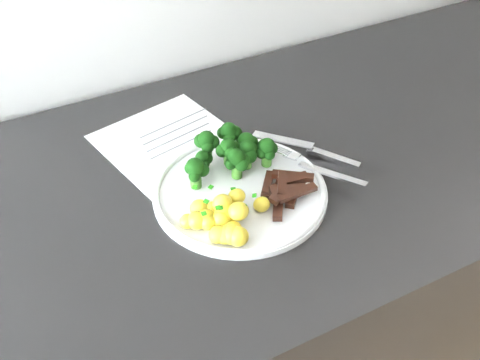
% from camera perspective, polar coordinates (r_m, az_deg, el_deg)
% --- Properties ---
extents(counter, '(2.50, 0.62, 0.94)m').
position_cam_1_polar(counter, '(1.29, 2.22, -14.95)').
color(counter, black).
rests_on(counter, ground).
extents(recipe_paper, '(0.26, 0.33, 0.00)m').
position_cam_1_polar(recipe_paper, '(0.96, -5.42, 2.58)').
color(recipe_paper, white).
rests_on(recipe_paper, counter).
extents(plate, '(0.26, 0.26, 0.01)m').
position_cam_1_polar(plate, '(0.88, 0.00, -1.12)').
color(plate, white).
rests_on(plate, counter).
extents(broccoli, '(0.15, 0.09, 0.06)m').
position_cam_1_polar(broccoli, '(0.90, -0.84, 2.83)').
color(broccoli, '#32651D').
rests_on(broccoli, plate).
extents(potatoes, '(0.13, 0.11, 0.04)m').
position_cam_1_polar(potatoes, '(0.81, -1.66, -3.80)').
color(potatoes, yellow).
rests_on(potatoes, plate).
extents(beef_strips, '(0.10, 0.10, 0.03)m').
position_cam_1_polar(beef_strips, '(0.87, 4.42, -0.85)').
color(beef_strips, black).
rests_on(beef_strips, plate).
extents(fork, '(0.09, 0.16, 0.02)m').
position_cam_1_polar(fork, '(0.91, 7.57, 1.19)').
color(fork, silver).
rests_on(fork, plate).
extents(knife, '(0.12, 0.16, 0.02)m').
position_cam_1_polar(knife, '(0.96, 7.65, 2.63)').
color(knife, silver).
rests_on(knife, plate).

